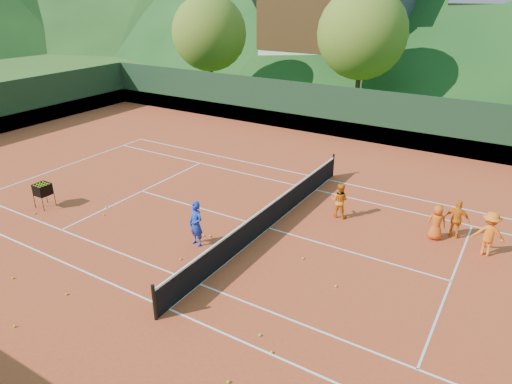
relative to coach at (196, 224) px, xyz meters
The scene contains 28 objects.
ground 2.89m from the coach, 57.14° to the left, with size 400.00×400.00×0.00m, color #2D4C17.
clay_court 2.88m from the coach, 57.14° to the left, with size 40.00×24.00×0.02m, color #B13B1C.
coach is the anchor object (origin of this frame).
student_a 5.64m from the coach, 53.57° to the left, with size 0.67×0.52×1.39m, color orange.
student_b 9.09m from the coach, 34.81° to the left, with size 0.84×0.35×1.43m, color orange.
student_c 8.35m from the coach, 34.39° to the left, with size 0.64×0.41×1.30m, color #DC5413.
student_d 9.67m from the coach, 27.89° to the left, with size 1.00×0.58×1.55m, color orange.
tennis_ball_1 5.75m from the coach, 33.34° to the right, with size 0.07×0.07×0.07m, color #BFE025.
tennis_ball_2 3.77m from the coach, 16.85° to the left, with size 0.07×0.07×0.07m, color #BFE025.
tennis_ball_4 7.10m from the coach, 167.71° to the right, with size 0.07×0.07×0.07m, color #BFE025.
tennis_ball_6 0.98m from the coach, 105.64° to the left, with size 0.07×0.07×0.07m, color #BFE025.
tennis_ball_7 4.56m from the coach, behind, with size 0.07×0.07×0.07m, color #BFE025.
tennis_ball_8 6.28m from the coach, 45.30° to the right, with size 0.07×0.07×0.07m, color #BFE025.
tennis_ball_9 5.09m from the coach, 33.33° to the right, with size 0.07×0.07×0.07m, color #BFE025.
tennis_ball_11 5.82m from the coach, 127.55° to the right, with size 0.07×0.07×0.07m, color #BFE025.
tennis_ball_12 1.03m from the coach, 85.11° to the left, with size 0.07×0.07×0.07m, color #BFE025.
tennis_ball_13 4.54m from the coach, 108.79° to the right, with size 0.07×0.07×0.07m, color #BFE025.
tennis_ball_14 6.06m from the coach, 103.77° to the right, with size 0.07×0.07×0.07m, color #BFE025.
tennis_ball_15 5.00m from the coach, behind, with size 0.07×0.07×0.07m, color #BFE025.
tennis_ball_16 5.11m from the coach, ahead, with size 0.07×0.07×0.07m, color #BFE025.
tennis_ball_17 1.33m from the coach, 81.65° to the right, with size 0.07×0.07×0.07m, color #BFE025.
court_lines 2.88m from the coach, 57.14° to the left, with size 23.83×11.03×0.00m.
tennis_net 2.78m from the coach, 57.14° to the left, with size 0.10×12.07×1.10m.
perimeter_fence 2.80m from the coach, 57.14° to the left, with size 40.40×24.24×3.00m.
ball_hopper 7.15m from the coach, behind, with size 0.57×0.57×1.00m.
chalet_left 33.77m from the coach, 104.73° to the left, with size 13.80×9.93×12.92m.
tree_a 25.29m from the coach, 125.51° to the left, with size 6.00×6.00×7.88m.
tree_b 22.88m from the coach, 96.39° to the left, with size 6.40×6.40×8.40m.
Camera 1 is at (7.39, -12.89, 8.11)m, focal length 32.00 mm.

